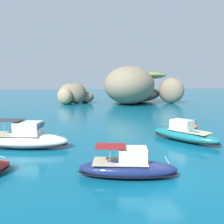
{
  "coord_description": "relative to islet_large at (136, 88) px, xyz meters",
  "views": [
    {
      "loc": [
        -6.5,
        -13.66,
        6.43
      ],
      "look_at": [
        0.73,
        19.61,
        1.93
      ],
      "focal_mm": 36.18,
      "sensor_mm": 36.0,
      "label": 1
    }
  ],
  "objects": [
    {
      "name": "islet_small",
      "position": [
        -18.96,
        2.0,
        -2.06
      ],
      "size": [
        13.18,
        11.17,
        6.22
      ],
      "color": "#84755B",
      "rests_on": "ground"
    },
    {
      "name": "motorboat_teal",
      "position": [
        -9.15,
        -45.13,
        -4.02
      ],
      "size": [
        6.07,
        8.01,
        2.33
      ],
      "color": "#19727A",
      "rests_on": "ground"
    },
    {
      "name": "motorboat_navy",
      "position": [
        -17.85,
        -52.94,
        -4.11
      ],
      "size": [
        7.18,
        3.75,
        2.16
      ],
      "color": "navy",
      "rests_on": "ground"
    },
    {
      "name": "motorboat_white",
      "position": [
        -25.85,
        -44.16,
        -3.92
      ],
      "size": [
        9.23,
        4.93,
        2.77
      ],
      "color": "white",
      "rests_on": "ground"
    },
    {
      "name": "islet_large",
      "position": [
        0.0,
        0.0,
        0.0
      ],
      "size": [
        28.63,
        30.79,
        11.08
      ],
      "color": "#84755B",
      "rests_on": "ground"
    },
    {
      "name": "channel_buoy",
      "position": [
        -4.11,
        -39.42,
        -4.46
      ],
      "size": [
        0.56,
        0.56,
        1.48
      ],
      "color": "#E54C19",
      "rests_on": "ground"
    },
    {
      "name": "ground_plane",
      "position": [
        -15.57,
        -53.47,
        -4.8
      ],
      "size": [
        400.0,
        400.0,
        0.0
      ],
      "primitive_type": "plane",
      "color": "#0C5B7A"
    }
  ]
}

